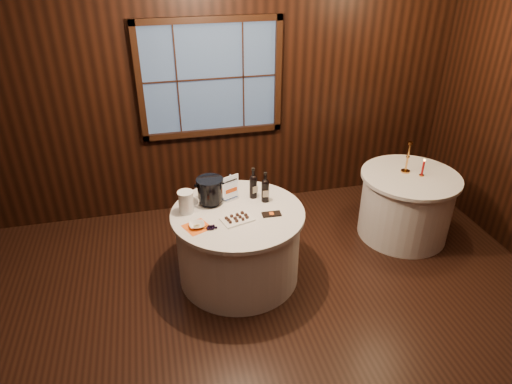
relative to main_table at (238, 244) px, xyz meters
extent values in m
plane|color=black|center=(0.00, -1.00, -0.39)|extent=(6.00, 6.00, 0.00)
cube|color=black|center=(0.00, 1.50, 1.11)|extent=(6.00, 0.02, 3.00)
cube|color=#3D557F|center=(0.00, 1.47, 1.26)|extent=(1.50, 0.01, 1.20)
cylinder|color=white|center=(0.00, 0.00, -0.02)|extent=(1.20, 1.20, 0.73)
cylinder|color=white|center=(0.00, 0.00, 0.36)|extent=(1.28, 1.28, 0.04)
cylinder|color=white|center=(2.00, 0.30, -0.02)|extent=(1.00, 1.00, 0.73)
cylinder|color=white|center=(2.00, 0.30, 0.36)|extent=(1.08, 1.08, 0.04)
cube|color=silver|center=(-0.02, 0.25, 0.39)|extent=(0.17, 0.13, 0.01)
cube|color=silver|center=(-0.02, 0.25, 0.53)|extent=(0.02, 0.02, 0.26)
cube|color=white|center=(-0.02, 0.24, 0.53)|extent=(0.16, 0.07, 0.24)
cylinder|color=black|center=(0.21, 0.23, 0.49)|extent=(0.08, 0.08, 0.21)
sphere|color=black|center=(0.21, 0.23, 0.59)|extent=(0.08, 0.08, 0.08)
cylinder|color=black|center=(0.21, 0.23, 0.65)|extent=(0.03, 0.03, 0.09)
cylinder|color=black|center=(0.21, 0.23, 0.69)|extent=(0.03, 0.03, 0.02)
cube|color=beige|center=(0.21, 0.20, 0.49)|extent=(0.06, 0.02, 0.07)
cylinder|color=black|center=(0.30, 0.13, 0.48)|extent=(0.08, 0.08, 0.20)
sphere|color=black|center=(0.30, 0.13, 0.59)|extent=(0.08, 0.08, 0.08)
cylinder|color=black|center=(0.30, 0.13, 0.64)|extent=(0.03, 0.03, 0.09)
cylinder|color=black|center=(0.30, 0.13, 0.69)|extent=(0.03, 0.03, 0.02)
cube|color=beige|center=(0.30, 0.09, 0.48)|extent=(0.06, 0.01, 0.07)
cylinder|color=black|center=(-0.23, 0.22, 0.40)|extent=(0.19, 0.19, 0.03)
cylinder|color=black|center=(-0.23, 0.22, 0.52)|extent=(0.24, 0.24, 0.21)
cylinder|color=black|center=(-0.23, 0.22, 0.64)|extent=(0.26, 0.26, 0.02)
cube|color=white|center=(-0.03, -0.14, 0.39)|extent=(0.32, 0.26, 0.02)
cube|color=black|center=(0.30, -0.13, 0.39)|extent=(0.18, 0.10, 0.01)
cylinder|color=#322612|center=(-0.35, -0.22, 0.40)|extent=(0.06, 0.02, 0.03)
cylinder|color=white|center=(-0.47, 0.11, 0.49)|extent=(0.14, 0.14, 0.21)
cylinder|color=white|center=(-0.47, 0.11, 0.59)|extent=(0.15, 0.15, 0.01)
torus|color=white|center=(-0.40, 0.11, 0.50)|extent=(0.11, 0.03, 0.11)
cube|color=orange|center=(-0.41, -0.17, 0.38)|extent=(0.28, 0.28, 0.00)
imported|color=white|center=(-0.41, -0.17, 0.40)|extent=(0.14, 0.14, 0.03)
cylinder|color=gold|center=(1.97, 0.39, 0.39)|extent=(0.10, 0.10, 0.02)
cylinder|color=gold|center=(1.97, 0.39, 0.56)|extent=(0.02, 0.02, 0.31)
cylinder|color=gold|center=(1.97, 0.39, 0.73)|extent=(0.05, 0.05, 0.03)
cylinder|color=gold|center=(2.10, 0.26, 0.39)|extent=(0.06, 0.06, 0.01)
cylinder|color=#B20D0D|center=(2.10, 0.26, 0.48)|extent=(0.02, 0.02, 0.17)
sphere|color=#FFB23F|center=(2.10, 0.26, 0.57)|extent=(0.02, 0.02, 0.02)
camera|label=1|loc=(-0.68, -3.62, 2.68)|focal=32.00mm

